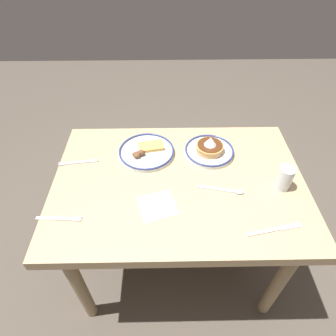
# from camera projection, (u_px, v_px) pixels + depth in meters

# --- Properties ---
(ground_plane) EXTENTS (6.00, 6.00, 0.00)m
(ground_plane) POSITION_uv_depth(u_px,v_px,m) (176.00, 259.00, 1.82)
(ground_plane) COLOR #4C433A
(dining_table) EXTENTS (1.15, 0.80, 0.75)m
(dining_table) POSITION_uv_depth(u_px,v_px,m) (178.00, 193.00, 1.37)
(dining_table) COLOR tan
(dining_table) RESTS_ON ground_plane
(plate_near_main) EXTENTS (0.25, 0.25, 0.10)m
(plate_near_main) POSITION_uv_depth(u_px,v_px,m) (209.00, 149.00, 1.42)
(plate_near_main) COLOR white
(plate_near_main) RESTS_ON dining_table
(plate_center_pancakes) EXTENTS (0.28, 0.28, 0.04)m
(plate_center_pancakes) POSITION_uv_depth(u_px,v_px,m) (146.00, 151.00, 1.42)
(plate_center_pancakes) COLOR white
(plate_center_pancakes) RESTS_ON dining_table
(drinking_glass) EXTENTS (0.07, 0.07, 0.11)m
(drinking_glass) POSITION_uv_depth(u_px,v_px,m) (284.00, 179.00, 1.24)
(drinking_glass) COLOR silver
(drinking_glass) RESTS_ON dining_table
(paper_napkin) EXTENTS (0.19, 0.18, 0.00)m
(paper_napkin) POSITION_uv_depth(u_px,v_px,m) (157.00, 206.00, 1.19)
(paper_napkin) COLOR white
(paper_napkin) RESTS_ON dining_table
(fork_near) EXTENTS (0.19, 0.04, 0.01)m
(fork_near) POSITION_uv_depth(u_px,v_px,m) (78.00, 162.00, 1.38)
(fork_near) COLOR silver
(fork_near) RESTS_ON dining_table
(fork_far) EXTENTS (0.19, 0.02, 0.01)m
(fork_far) POSITION_uv_depth(u_px,v_px,m) (59.00, 219.00, 1.14)
(fork_far) COLOR silver
(fork_far) RESTS_ON dining_table
(butter_knife) EXTENTS (0.23, 0.06, 0.01)m
(butter_knife) POSITION_uv_depth(u_px,v_px,m) (275.00, 230.00, 1.11)
(butter_knife) COLOR silver
(butter_knife) RESTS_ON dining_table
(tea_spoon) EXTENTS (0.20, 0.06, 0.01)m
(tea_spoon) POSITION_uv_depth(u_px,v_px,m) (227.00, 190.00, 1.25)
(tea_spoon) COLOR silver
(tea_spoon) RESTS_ON dining_table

